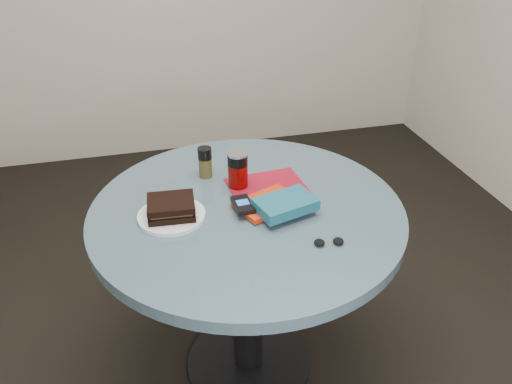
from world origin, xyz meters
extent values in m
plane|color=black|center=(0.00, 0.00, 0.00)|extent=(4.00, 4.00, 0.00)
cylinder|color=black|center=(0.00, 0.00, 0.01)|extent=(0.48, 0.48, 0.03)
cylinder|color=black|center=(0.00, 0.00, 0.37)|extent=(0.11, 0.11, 0.68)
cylinder|color=#394F5E|center=(0.00, 0.00, 0.73)|extent=(1.00, 1.00, 0.04)
cylinder|color=white|center=(-0.24, 0.00, 0.76)|extent=(0.22, 0.22, 0.01)
cube|color=black|center=(-0.24, 0.00, 0.77)|extent=(0.15, 0.13, 0.02)
cube|color=#3C2A17|center=(-0.24, 0.00, 0.79)|extent=(0.13, 0.11, 0.01)
cube|color=black|center=(-0.24, 0.00, 0.80)|extent=(0.15, 0.13, 0.02)
cylinder|color=#620504|center=(0.00, 0.13, 0.79)|extent=(0.07, 0.07, 0.09)
cylinder|color=black|center=(0.00, 0.13, 0.85)|extent=(0.07, 0.07, 0.04)
cylinder|color=silver|center=(0.00, 0.13, 0.87)|extent=(0.07, 0.07, 0.01)
cylinder|color=#423B1C|center=(-0.09, 0.23, 0.79)|extent=(0.05, 0.05, 0.07)
cylinder|color=black|center=(-0.09, 0.23, 0.84)|extent=(0.06, 0.06, 0.04)
cube|color=maroon|center=(0.09, 0.10, 0.75)|extent=(0.27, 0.21, 0.00)
cube|color=#AF2A0D|center=(0.06, -0.02, 0.76)|extent=(0.23, 0.19, 0.02)
cube|color=navy|center=(0.10, -0.07, 0.79)|extent=(0.20, 0.16, 0.03)
cube|color=black|center=(-0.02, -0.03, 0.78)|extent=(0.06, 0.10, 0.02)
cube|color=#214AA6|center=(-0.02, -0.03, 0.79)|extent=(0.04, 0.03, 0.00)
ellipsoid|color=black|center=(0.15, -0.25, 0.76)|extent=(0.03, 0.03, 0.02)
ellipsoid|color=black|center=(0.21, -0.25, 0.76)|extent=(0.03, 0.03, 0.02)
camera|label=1|loc=(-0.30, -1.30, 1.62)|focal=35.00mm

